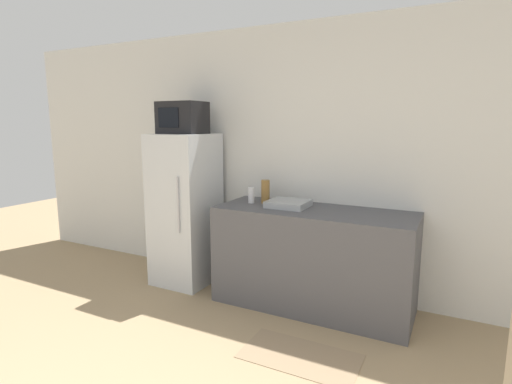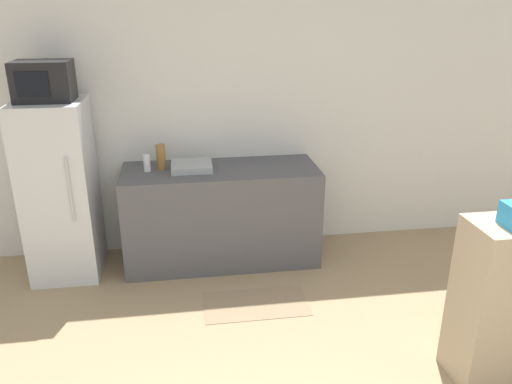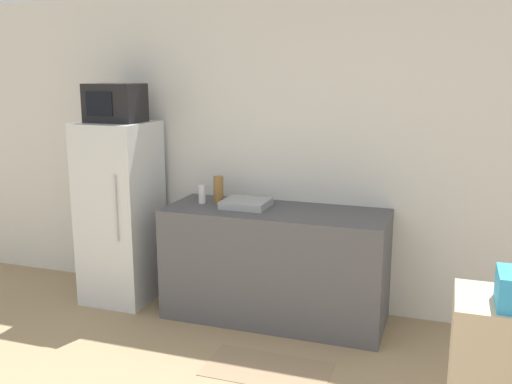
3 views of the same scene
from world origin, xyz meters
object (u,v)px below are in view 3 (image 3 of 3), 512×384
at_px(bottle_tall, 218,190).
at_px(bottle_short, 202,194).
at_px(refrigerator, 121,212).
at_px(microwave, 115,103).

xyz_separation_m(bottle_tall, bottle_short, (-0.12, -0.06, -0.04)).
height_order(refrigerator, microwave, microwave).
bearing_deg(bottle_short, microwave, -175.49).
height_order(microwave, bottle_tall, microwave).
bearing_deg(refrigerator, microwave, -109.05).
height_order(microwave, bottle_short, microwave).
height_order(refrigerator, bottle_tall, refrigerator).
xyz_separation_m(refrigerator, bottle_tall, (0.87, 0.12, 0.24)).
bearing_deg(bottle_tall, refrigerator, -172.44).
bearing_deg(microwave, bottle_short, 4.51).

